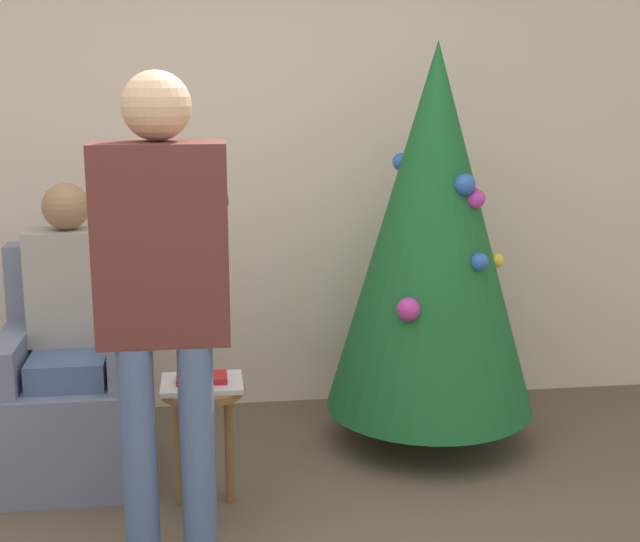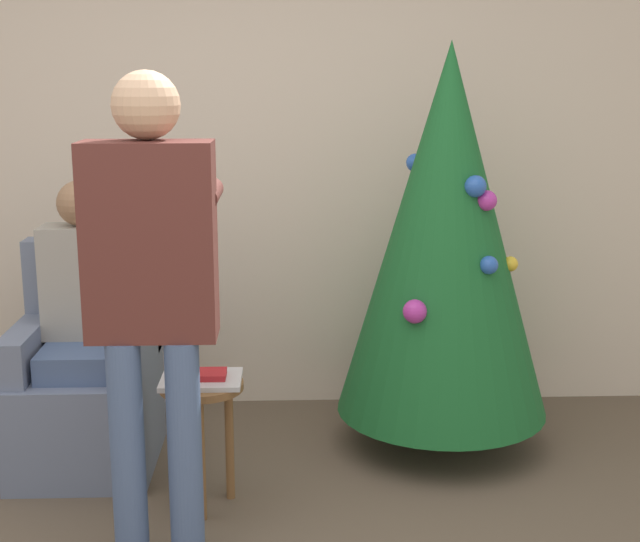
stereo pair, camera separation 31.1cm
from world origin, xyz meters
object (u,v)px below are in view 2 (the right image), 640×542
(armchair, at_px, (88,387))
(person_standing, at_px, (152,278))
(person_seated, at_px, (82,313))
(side_stool, at_px, (202,409))
(christmas_tree, at_px, (446,233))

(armchair, bearing_deg, person_standing, -63.04)
(person_seated, xyz_separation_m, person_standing, (0.44, -0.84, 0.35))
(person_standing, bearing_deg, person_seated, 117.66)
(armchair, relative_size, person_seated, 0.77)
(person_standing, xyz_separation_m, side_stool, (0.11, 0.41, -0.64))
(armchair, bearing_deg, christmas_tree, 4.02)
(christmas_tree, distance_m, side_stool, 1.35)
(person_seated, bearing_deg, side_stool, -37.71)
(christmas_tree, relative_size, side_stool, 3.52)
(christmas_tree, distance_m, armchair, 1.76)
(christmas_tree, bearing_deg, side_stool, -151.84)
(person_standing, bearing_deg, side_stool, 74.49)
(side_stool, bearing_deg, person_standing, -105.51)
(armchair, xyz_separation_m, person_seated, (0.00, -0.03, 0.35))
(christmas_tree, height_order, person_seated, christmas_tree)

